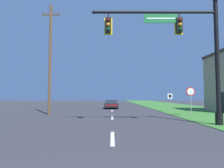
{
  "coord_description": "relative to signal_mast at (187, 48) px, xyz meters",
  "views": [
    {
      "loc": [
        -0.02,
        -2.42,
        1.73
      ],
      "look_at": [
        0.0,
        32.63,
        3.92
      ],
      "focal_mm": 32.0,
      "sensor_mm": 36.0,
      "label": 1
    }
  ],
  "objects": [
    {
      "name": "stop_sign",
      "position": [
        2.23,
        5.29,
        -2.81
      ],
      "size": [
        0.76,
        0.07,
        2.5
      ],
      "color": "gray",
      "rests_on": "grass_verge_right"
    },
    {
      "name": "road_center_line",
      "position": [
        -4.58,
        12.39,
        -4.66
      ],
      "size": [
        0.16,
        34.8,
        0.01
      ],
      "color": "silver",
      "rests_on": "ground"
    },
    {
      "name": "car_ahead",
      "position": [
        -4.74,
        16.85,
        -4.07
      ],
      "size": [
        2.06,
        4.31,
        1.19
      ],
      "color": "black",
      "rests_on": "ground"
    },
    {
      "name": "route_sign_post",
      "position": [
        2.11,
        11.05,
        -3.14
      ],
      "size": [
        0.55,
        0.06,
        2.03
      ],
      "color": "gray",
      "rests_on": "grass_verge_right"
    },
    {
      "name": "signal_mast",
      "position": [
        0.0,
        0.0,
        0.0
      ],
      "size": [
        7.88,
        0.47,
        7.78
      ],
      "color": "black",
      "rests_on": "grass_verge_right"
    },
    {
      "name": "utility_pole_near",
      "position": [
        -10.54,
        6.89,
        0.79
      ],
      "size": [
        1.8,
        0.26,
        10.6
      ],
      "color": "brown",
      "rests_on": "ground"
    },
    {
      "name": "grass_verge_right",
      "position": [
        5.92,
        20.39,
        -4.65
      ],
      "size": [
        10.0,
        110.0,
        0.04
      ],
      "color": "#38752D",
      "rests_on": "ground"
    }
  ]
}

